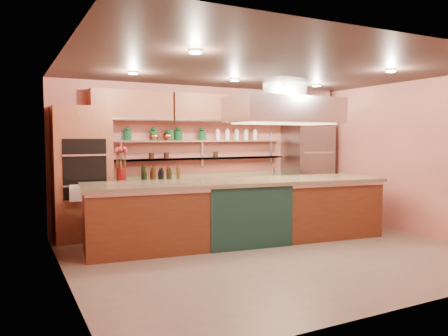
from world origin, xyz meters
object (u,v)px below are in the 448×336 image
refrigerator (307,170)px  green_canister (170,135)px  island (240,211)px  flower_vase (121,176)px  kitchen_scale (238,177)px  copper_kettle (167,136)px

refrigerator → green_canister: bearing=175.8°
green_canister → refrigerator: bearing=-4.2°
island → flower_vase: size_ratio=16.82×
flower_vase → green_canister: green_canister is taller
flower_vase → kitchen_scale: flower_vase is taller
flower_vase → kitchen_scale: size_ratio=1.94×
flower_vase → copper_kettle: 1.21m
refrigerator → island: (-2.46, -1.33, -0.52)m
kitchen_scale → green_canister: green_canister is taller
copper_kettle → flower_vase: bearing=-166.9°
island → copper_kettle: copper_kettle is taller
copper_kettle → green_canister: 0.05m
island → kitchen_scale: island is taller
green_canister → flower_vase: bearing=-167.6°
island → copper_kettle: (-0.72, 1.56, 1.27)m
island → kitchen_scale: size_ratio=32.71×
flower_vase → kitchen_scale: bearing=0.0°
refrigerator → copper_kettle: size_ratio=10.64×
island → green_canister: size_ratio=25.36×
kitchen_scale → flower_vase: bearing=168.8°
kitchen_scale → island: bearing=-129.4°
kitchen_scale → copper_kettle: (-1.44, 0.22, 0.82)m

